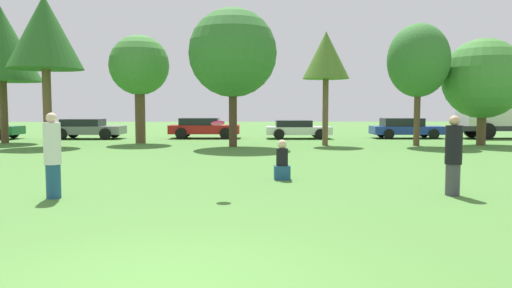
# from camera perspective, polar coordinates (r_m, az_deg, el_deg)

# --- Properties ---
(person_thrower) EXTENTS (0.34, 0.34, 1.76)m
(person_thrower) POSITION_cam_1_polar(r_m,az_deg,el_deg) (10.52, -23.32, -1.26)
(person_thrower) COLOR navy
(person_thrower) RESTS_ON ground
(person_catcher) EXTENTS (0.35, 0.35, 1.69)m
(person_catcher) POSITION_cam_1_polar(r_m,az_deg,el_deg) (10.80, 22.71, -1.29)
(person_catcher) COLOR #3F3F47
(person_catcher) RESTS_ON ground
(frisbee) EXTENTS (0.29, 0.28, 0.13)m
(frisbee) POSITION_cam_1_polar(r_m,az_deg,el_deg) (9.90, -4.63, 2.52)
(frisbee) COLOR #F21E72
(bystander_sitting) EXTENTS (0.41, 0.34, 1.04)m
(bystander_sitting) POSITION_cam_1_polar(r_m,az_deg,el_deg) (12.27, 3.16, -2.27)
(bystander_sitting) COLOR navy
(bystander_sitting) RESTS_ON ground
(tree_0) EXTENTS (3.93, 3.93, 7.19)m
(tree_0) POSITION_cam_1_polar(r_m,az_deg,el_deg) (28.53, -28.37, 10.57)
(tree_0) COLOR brown
(tree_0) RESTS_ON ground
(tree_1) EXTENTS (3.52, 3.52, 7.24)m
(tree_1) POSITION_cam_1_polar(r_m,az_deg,el_deg) (25.27, -24.11, 12.13)
(tree_1) COLOR brown
(tree_1) RESTS_ON ground
(tree_2) EXTENTS (3.12, 3.12, 5.66)m
(tree_2) POSITION_cam_1_polar(r_m,az_deg,el_deg) (25.84, -13.89, 9.06)
(tree_2) COLOR brown
(tree_2) RESTS_ON ground
(tree_3) EXTENTS (4.21, 4.21, 6.58)m
(tree_3) POSITION_cam_1_polar(r_m,az_deg,el_deg) (22.88, -2.83, 10.88)
(tree_3) COLOR #473323
(tree_3) RESTS_ON ground
(tree_4) EXTENTS (2.31, 2.31, 5.60)m
(tree_4) POSITION_cam_1_polar(r_m,az_deg,el_deg) (23.86, 8.44, 10.41)
(tree_4) COLOR brown
(tree_4) RESTS_ON ground
(tree_5) EXTENTS (2.98, 2.98, 5.95)m
(tree_5) POSITION_cam_1_polar(r_m,az_deg,el_deg) (24.60, 18.99, 9.46)
(tree_5) COLOR brown
(tree_5) RESTS_ON ground
(tree_6) EXTENTS (3.94, 3.94, 5.28)m
(tree_6) POSITION_cam_1_polar(r_m,az_deg,el_deg) (26.14, 25.70, 7.09)
(tree_6) COLOR brown
(tree_6) RESTS_ON ground
(parked_car_grey) EXTENTS (4.20, 2.10, 1.20)m
(parked_car_grey) POSITION_cam_1_polar(r_m,az_deg,el_deg) (30.28, -19.69, 1.81)
(parked_car_grey) COLOR slate
(parked_car_grey) RESTS_ON ground
(parked_car_red) EXTENTS (4.31, 2.16, 1.24)m
(parked_car_red) POSITION_cam_1_polar(r_m,az_deg,el_deg) (29.25, -6.36, 2.00)
(parked_car_red) COLOR red
(parked_car_red) RESTS_ON ground
(parked_car_white) EXTENTS (3.96, 2.14, 1.12)m
(parked_car_white) POSITION_cam_1_polar(r_m,az_deg,el_deg) (28.85, 4.95, 1.86)
(parked_car_white) COLOR silver
(parked_car_white) RESTS_ON ground
(parked_car_blue) EXTENTS (4.39, 1.96, 1.24)m
(parked_car_blue) POSITION_cam_1_polar(r_m,az_deg,el_deg) (30.48, 17.57, 1.87)
(parked_car_blue) COLOR #1E389E
(parked_car_blue) RESTS_ON ground
(delivery_truck_black) EXTENTS (6.25, 2.36, 2.21)m
(delivery_truck_black) POSITION_cam_1_polar(r_m,az_deg,el_deg) (32.64, 27.95, 2.79)
(delivery_truck_black) COLOR #2D2D33
(delivery_truck_black) RESTS_ON ground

